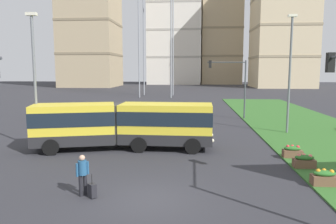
{
  "coord_description": "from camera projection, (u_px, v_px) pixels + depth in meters",
  "views": [
    {
      "loc": [
        1.75,
        -12.39,
        5.22
      ],
      "look_at": [
        0.02,
        10.51,
        2.2
      ],
      "focal_mm": 34.34,
      "sensor_mm": 36.0,
      "label": 1
    }
  ],
  "objects": [
    {
      "name": "pedestrian_crossing",
      "position": [
        83.0,
        172.0,
        13.3
      ],
      "size": [
        0.44,
        0.44,
        1.74
      ],
      "color": "black",
      "rests_on": "ground"
    },
    {
      "name": "car_black_sedan",
      "position": [
        113.0,
        115.0,
        31.67
      ],
      "size": [
        4.53,
        2.31,
        1.58
      ],
      "color": "black",
      "rests_on": "ground"
    },
    {
      "name": "transmission_pylon",
      "position": [
        157.0,
        6.0,
        61.4
      ],
      "size": [
        9.0,
        6.24,
        31.8
      ],
      "color": "gray",
      "rests_on": "ground"
    },
    {
      "name": "apartment_tower_centre",
      "position": [
        221.0,
        32.0,
        121.28
      ],
      "size": [
        14.51,
        19.56,
        39.16
      ],
      "color": "tan",
      "rests_on": "ground"
    },
    {
      "name": "apartment_tower_eastcentre",
      "position": [
        283.0,
        14.0,
        94.5
      ],
      "size": [
        16.78,
        16.99,
        43.0
      ],
      "color": "beige",
      "rests_on": "ground"
    },
    {
      "name": "rolling_suitcase",
      "position": [
        92.0,
        190.0,
        13.16
      ],
      "size": [
        0.42,
        0.42,
        0.97
      ],
      "color": "#232328",
      "rests_on": "ground"
    },
    {
      "name": "traffic_light_far_right",
      "position": [
        233.0,
        79.0,
        33.81
      ],
      "size": [
        4.08,
        0.28,
        6.21
      ],
      "color": "#474C51",
      "rests_on": "ground"
    },
    {
      "name": "streetlight_median",
      "position": [
        290.0,
        70.0,
        25.91
      ],
      "size": [
        0.7,
        0.28,
        9.59
      ],
      "color": "slate",
      "rests_on": "ground"
    },
    {
      "name": "apartment_tower_westcentre",
      "position": [
        175.0,
        33.0,
        118.8
      ],
      "size": [
        19.11,
        17.18,
        37.54
      ],
      "color": "silver",
      "rests_on": "ground"
    },
    {
      "name": "ground_plane",
      "position": [
        148.0,
        199.0,
        13.06
      ],
      "size": [
        260.0,
        260.0,
        0.0
      ],
      "primitive_type": "plane",
      "color": "#2D2D33"
    },
    {
      "name": "streetlight_left",
      "position": [
        35.0,
        75.0,
        20.88
      ],
      "size": [
        0.7,
        0.28,
        8.84
      ],
      "color": "slate",
      "rests_on": "ground"
    },
    {
      "name": "flower_planter_0",
      "position": [
        324.0,
        177.0,
        14.41
      ],
      "size": [
        1.1,
        0.56,
        0.74
      ],
      "color": "brown",
      "rests_on": "grass_median"
    },
    {
      "name": "apartment_tower_west",
      "position": [
        90.0,
        9.0,
        99.02
      ],
      "size": [
        16.33,
        18.03,
        47.9
      ],
      "color": "tan",
      "rests_on": "ground"
    },
    {
      "name": "flower_planter_1",
      "position": [
        304.0,
        161.0,
        17.0
      ],
      "size": [
        1.1,
        0.56,
        0.74
      ],
      "color": "brown",
      "rests_on": "grass_median"
    },
    {
      "name": "flower_planter_2",
      "position": [
        292.0,
        151.0,
        18.99
      ],
      "size": [
        1.1,
        0.56,
        0.74
      ],
      "color": "brown",
      "rests_on": "grass_median"
    },
    {
      "name": "articulated_bus",
      "position": [
        124.0,
        124.0,
        21.18
      ],
      "size": [
        12.02,
        4.05,
        3.0
      ],
      "color": "yellow",
      "rests_on": "ground"
    }
  ]
}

